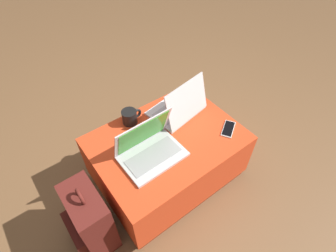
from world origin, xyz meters
TOP-DOWN VIEW (x-y plane):
  - ground_plane at (0.00, 0.00)m, footprint 14.00×14.00m
  - ottoman at (0.00, 0.00)m, footprint 0.89×0.66m
  - laptop_near at (-0.15, -0.03)m, footprint 0.36×0.25m
  - laptop_far at (0.20, 0.13)m, footprint 0.37×0.30m
  - cell_phone at (0.35, -0.17)m, footprint 0.15×0.13m
  - backpack at (-0.59, -0.09)m, footprint 0.21×0.30m
  - coffee_mug at (-0.10, 0.25)m, footprint 0.13×0.10m

SIDE VIEW (x-z plane):
  - ground_plane at x=0.00m, z-range 0.00..0.00m
  - ottoman at x=0.00m, z-range 0.00..0.39m
  - backpack at x=-0.59m, z-range -0.04..0.46m
  - cell_phone at x=0.35m, z-range 0.39..0.40m
  - coffee_mug at x=-0.10m, z-range 0.39..0.48m
  - laptop_near at x=-0.15m, z-range 0.32..0.57m
  - laptop_far at x=0.20m, z-range 0.32..0.57m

